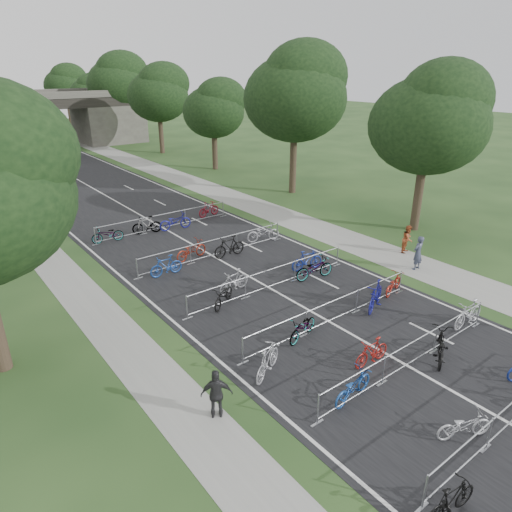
# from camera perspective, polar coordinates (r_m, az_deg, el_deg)

# --- Properties ---
(road) EXTENTS (11.00, 140.00, 0.01)m
(road) POSITION_cam_1_polar(r_m,az_deg,el_deg) (52.68, -23.45, 9.96)
(road) COLOR black
(road) RESTS_ON ground
(sidewalk_right) EXTENTS (3.00, 140.00, 0.01)m
(sidewalk_right) POSITION_cam_1_polar(r_m,az_deg,el_deg) (55.15, -15.35, 11.50)
(sidewalk_right) COLOR gray
(sidewalk_right) RESTS_ON ground
(lane_markings) EXTENTS (0.12, 140.00, 0.00)m
(lane_markings) POSITION_cam_1_polar(r_m,az_deg,el_deg) (52.68, -23.44, 9.95)
(lane_markings) COLOR silver
(lane_markings) RESTS_ON ground
(overpass_bridge) EXTENTS (31.00, 8.00, 7.05)m
(overpass_bridge) POSITION_cam_1_polar(r_m,az_deg,el_deg) (66.69, -27.52, 14.72)
(overpass_bridge) COLOR #484640
(overpass_bridge) RESTS_ON ground
(tree_right_0) EXTENTS (7.17, 7.17, 10.93)m
(tree_right_0) POSITION_cam_1_polar(r_m,az_deg,el_deg) (30.49, 21.02, 15.53)
(tree_right_0) COLOR #33261C
(tree_right_0) RESTS_ON ground
(tree_right_1) EXTENTS (8.18, 8.18, 12.47)m
(tree_right_1) POSITION_cam_1_polar(r_m,az_deg,el_deg) (38.14, 5.12, 19.50)
(tree_right_1) COLOR #33261C
(tree_right_1) RESTS_ON ground
(tree_right_2) EXTENTS (6.16, 6.16, 9.39)m
(tree_right_2) POSITION_cam_1_polar(r_m,az_deg,el_deg) (47.80, -5.19, 17.78)
(tree_right_2) COLOR #33261C
(tree_right_2) RESTS_ON ground
(tree_right_3) EXTENTS (7.17, 7.17, 10.93)m
(tree_right_3) POSITION_cam_1_polar(r_m,az_deg,el_deg) (58.18, -12.02, 19.24)
(tree_right_3) COLOR #33261C
(tree_right_3) RESTS_ON ground
(tree_right_4) EXTENTS (8.18, 8.18, 12.47)m
(tree_right_4) POSITION_cam_1_polar(r_m,az_deg,el_deg) (69.09, -16.81, 20.09)
(tree_right_4) COLOR #33261C
(tree_right_4) RESTS_ON ground
(tree_right_5) EXTENTS (6.16, 6.16, 9.39)m
(tree_right_5) POSITION_cam_1_polar(r_m,az_deg,el_deg) (80.42, -20.02, 18.56)
(tree_right_5) COLOR #33261C
(tree_right_5) RESTS_ON ground
(tree_right_6) EXTENTS (7.17, 7.17, 10.93)m
(tree_right_6) POSITION_cam_1_polar(r_m,az_deg,el_deg) (91.82, -22.67, 19.18)
(tree_right_6) COLOR #33261C
(tree_right_6) RESTS_ON ground
(barrier_row_2) EXTENTS (9.70, 0.08, 1.10)m
(barrier_row_2) POSITION_cam_1_polar(r_m,az_deg,el_deg) (17.38, 18.79, -11.53)
(barrier_row_2) COLOR #A2A4A9
(barrier_row_2) RESTS_ON ground
(barrier_row_3) EXTENTS (9.70, 0.08, 1.10)m
(barrier_row_3) POSITION_cam_1_polar(r_m,az_deg,el_deg) (19.30, 9.51, -6.88)
(barrier_row_3) COLOR #A2A4A9
(barrier_row_3) RESTS_ON ground
(barrier_row_4) EXTENTS (9.70, 0.08, 1.10)m
(barrier_row_4) POSITION_cam_1_polar(r_m,az_deg,el_deg) (21.86, 1.90, -2.86)
(barrier_row_4) COLOR #A2A4A9
(barrier_row_4) RESTS_ON ground
(barrier_row_5) EXTENTS (9.70, 0.08, 1.10)m
(barrier_row_5) POSITION_cam_1_polar(r_m,az_deg,el_deg) (25.59, -5.22, 0.98)
(barrier_row_5) COLOR #A2A4A9
(barrier_row_5) RESTS_ON ground
(barrier_row_6) EXTENTS (9.70, 0.08, 1.10)m
(barrier_row_6) POSITION_cam_1_polar(r_m,az_deg,el_deg) (30.54, -11.35, 4.27)
(barrier_row_6) COLOR #A2A4A9
(barrier_row_6) RESTS_ON ground
(bike_4) EXTENTS (1.77, 0.70, 1.04)m
(bike_4) POSITION_cam_1_polar(r_m,az_deg,el_deg) (13.00, 23.18, -26.32)
(bike_4) COLOR black
(bike_4) RESTS_ON ground
(bike_5) EXTENTS (1.79, 1.28, 0.89)m
(bike_5) POSITION_cam_1_polar(r_m,az_deg,el_deg) (15.16, 24.57, -18.70)
(bike_5) COLOR #B4B6BD
(bike_5) RESTS_ON ground
(bike_8) EXTENTS (1.92, 0.87, 0.98)m
(bike_8) POSITION_cam_1_polar(r_m,az_deg,el_deg) (15.48, 12.01, -15.68)
(bike_8) COLOR #1B4999
(bike_8) RESTS_ON ground
(bike_9) EXTENTS (1.70, 0.53, 1.02)m
(bike_9) POSITION_cam_1_polar(r_m,az_deg,el_deg) (17.16, 14.26, -11.57)
(bike_9) COLOR maroon
(bike_9) RESTS_ON ground
(bike_10) EXTENTS (2.17, 1.74, 1.11)m
(bike_10) POSITION_cam_1_polar(r_m,az_deg,el_deg) (18.16, 22.08, -10.43)
(bike_10) COLOR black
(bike_10) RESTS_ON ground
(bike_11) EXTENTS (1.95, 0.59, 1.16)m
(bike_11) POSITION_cam_1_polar(r_m,az_deg,el_deg) (20.72, 25.02, -6.60)
(bike_11) COLOR #AEAFB6
(bike_11) RESTS_ON ground
(bike_12) EXTENTS (1.90, 1.33, 1.12)m
(bike_12) POSITION_cam_1_polar(r_m,az_deg,el_deg) (16.13, 1.46, -13.01)
(bike_12) COLOR #A5A5AD
(bike_12) RESTS_ON ground
(bike_13) EXTENTS (1.96, 1.15, 0.97)m
(bike_13) POSITION_cam_1_polar(r_m,az_deg,el_deg) (18.18, 5.89, -8.90)
(bike_13) COLOR #A2A4A9
(bike_13) RESTS_ON ground
(bike_14) EXTENTS (2.15, 1.40, 1.26)m
(bike_14) POSITION_cam_1_polar(r_m,az_deg,el_deg) (20.78, 14.73, -4.84)
(bike_14) COLOR navy
(bike_14) RESTS_ON ground
(bike_15) EXTENTS (1.90, 1.12, 0.94)m
(bike_15) POSITION_cam_1_polar(r_m,az_deg,el_deg) (22.47, 16.77, -3.36)
(bike_15) COLOR maroon
(bike_15) RESTS_ON ground
(bike_16) EXTENTS (1.91, 1.55, 0.97)m
(bike_16) POSITION_cam_1_polar(r_m,az_deg,el_deg) (20.46, -4.06, -4.99)
(bike_16) COLOR black
(bike_16) RESTS_ON ground
(bike_17) EXTENTS (1.89, 0.80, 1.10)m
(bike_17) POSITION_cam_1_polar(r_m,az_deg,el_deg) (21.60, -2.77, -3.19)
(bike_17) COLOR gray
(bike_17) RESTS_ON ground
(bike_18) EXTENTS (2.24, 1.09, 1.13)m
(bike_18) POSITION_cam_1_polar(r_m,az_deg,el_deg) (23.08, 7.29, -1.56)
(bike_18) COLOR #A2A4A9
(bike_18) RESTS_ON ground
(bike_19) EXTENTS (1.89, 0.89, 1.10)m
(bike_19) POSITION_cam_1_polar(r_m,az_deg,el_deg) (24.03, 6.38, -0.54)
(bike_19) COLOR navy
(bike_19) RESTS_ON ground
(bike_20) EXTENTS (1.79, 0.55, 1.07)m
(bike_20) POSITION_cam_1_polar(r_m,az_deg,el_deg) (23.71, -11.18, -1.21)
(bike_20) COLOR #1C459C
(bike_20) RESTS_ON ground
(bike_21) EXTENTS (2.15, 1.06, 1.08)m
(bike_21) POSITION_cam_1_polar(r_m,az_deg,el_deg) (25.48, -8.11, 0.74)
(bike_21) COLOR maroon
(bike_21) RESTS_ON ground
(bike_22) EXTENTS (1.99, 0.61, 1.19)m
(bike_22) POSITION_cam_1_polar(r_m,az_deg,el_deg) (25.61, -3.37, 1.18)
(bike_22) COLOR black
(bike_22) RESTS_ON ground
(bike_23) EXTENTS (2.21, 1.28, 1.10)m
(bike_23) POSITION_cam_1_polar(r_m,az_deg,el_deg) (27.85, 0.90, 2.92)
(bike_23) COLOR #9999A0
(bike_23) RESTS_ON ground
(bike_24) EXTENTS (1.98, 0.90, 1.00)m
(bike_24) POSITION_cam_1_polar(r_m,az_deg,el_deg) (29.12, -18.06, 2.56)
(bike_24) COLOR #A2A4A9
(bike_24) RESTS_ON ground
(bike_25) EXTENTS (1.95, 1.02, 1.13)m
(bike_25) POSITION_cam_1_polar(r_m,az_deg,el_deg) (30.01, -13.49, 3.78)
(bike_25) COLOR #A2A4A9
(bike_25) RESTS_ON ground
(bike_26) EXTENTS (2.22, 1.03, 1.12)m
(bike_26) POSITION_cam_1_polar(r_m,az_deg,el_deg) (30.36, -10.08, 4.28)
(bike_26) COLOR navy
(bike_26) RESTS_ON ground
(bike_27) EXTENTS (1.83, 0.73, 1.07)m
(bike_27) POSITION_cam_1_polar(r_m,az_deg,el_deg) (32.77, -5.93, 5.84)
(bike_27) COLOR maroon
(bike_27) RESTS_ON ground
(pedestrian_a) EXTENTS (0.69, 0.47, 1.84)m
(pedestrian_a) POSITION_cam_1_polar(r_m,az_deg,el_deg) (25.29, 19.58, 0.35)
(pedestrian_a) COLOR #373C52
(pedestrian_a) RESTS_ON ground
(pedestrian_b) EXTENTS (0.92, 0.81, 1.60)m
(pedestrian_b) POSITION_cam_1_polar(r_m,az_deg,el_deg) (27.51, 18.44, 2.02)
(pedestrian_b) COLOR #A04823
(pedestrian_b) RESTS_ON ground
(pedestrian_c) EXTENTS (1.04, 0.86, 1.66)m
(pedestrian_c) POSITION_cam_1_polar(r_m,az_deg,el_deg) (14.39, -4.93, -16.84)
(pedestrian_c) COLOR #28272A
(pedestrian_c) RESTS_ON ground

